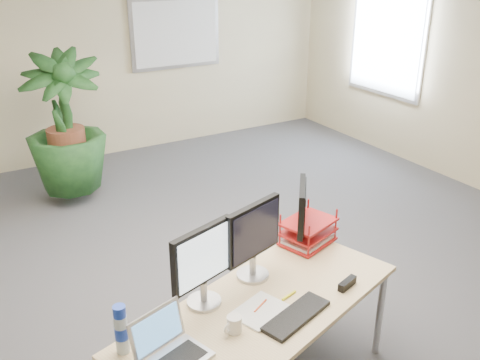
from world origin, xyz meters
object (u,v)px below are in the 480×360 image
monitor_right (253,236)px  desk (250,319)px  monitor_left (203,261)px  floor_plant (66,137)px  laptop (168,347)px

monitor_right → desk: bearing=-125.7°
desk → monitor_left: bearing=158.3°
desk → monitor_right: monitor_right is taller
desk → floor_plant: bearing=93.9°
monitor_left → laptop: monitor_left is taller
monitor_right → monitor_left: bearing=-166.3°
desk → laptop: size_ratio=4.92×
monitor_left → monitor_right: 0.40m
monitor_right → laptop: (-0.75, -0.40, -0.23)m
floor_plant → laptop: bearing=-96.0°
monitor_right → floor_plant: bearing=96.6°
floor_plant → laptop: (-0.38, -3.61, 0.00)m
desk → laptop: bearing=-161.2°
desk → monitor_left: size_ratio=3.94×
floor_plant → monitor_left: size_ratio=3.03×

